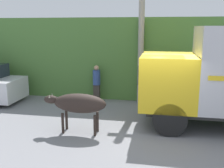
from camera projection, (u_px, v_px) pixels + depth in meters
name	position (u px, v px, depth m)	size (l,w,h in m)	color
ground_plane	(155.00, 131.00, 8.82)	(60.00, 60.00, 0.00)	gray
hillside_embankment	(159.00, 54.00, 14.82)	(32.00, 6.08, 3.87)	#4C7A38
building_backdrop	(73.00, 59.00, 14.18)	(5.05, 2.70, 3.47)	#C6B793
brown_cow	(78.00, 104.00, 8.53)	(2.11, 0.64, 1.32)	#2D231E
pedestrian_on_hill	(97.00, 82.00, 12.26)	(0.36, 0.36, 1.70)	#38332D
utility_pole	(141.00, 35.00, 11.57)	(0.90, 0.26, 6.01)	#9E998E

